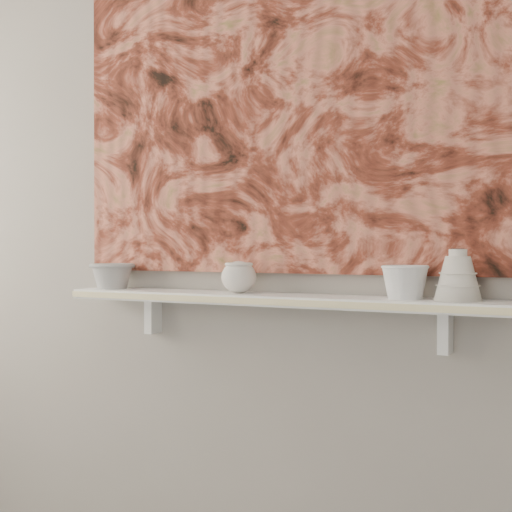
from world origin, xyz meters
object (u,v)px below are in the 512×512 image
Objects in this scene: bowl_grey at (112,276)px; cup_cream at (239,277)px; bell_vessel at (458,275)px; painting at (286,93)px; bowl_white at (405,282)px; shelf at (274,299)px.

cup_cream is (0.49, 0.00, 0.00)m from bowl_grey.
bell_vessel is (1.15, 0.00, 0.02)m from bowl_grey.
painting is 11.08× the size of bell_vessel.
painting is at bearing 171.48° from bell_vessel.
bowl_white is at bearing 180.00° from bell_vessel.
painting reaches higher than bowl_white.
shelf is at bearing 0.00° from bowl_grey.
bowl_grey is at bearing 180.00° from bowl_white.
painting reaches higher than bowl_grey.
bowl_grey is 1.15m from bell_vessel.
bell_vessel is 1.06× the size of bowl_white.
cup_cream is at bearing 180.00° from shelf.
shelf is at bearing 0.00° from cup_cream.
shelf is 0.54m from bell_vessel.
bowl_white reaches higher than shelf.
bowl_white reaches higher than bowl_grey.
bowl_white is at bearing 0.00° from bowl_grey.
cup_cream is (-0.12, 0.00, 0.06)m from shelf.
shelf is at bearing -90.00° from painting.
painting reaches higher than shelf.
shelf is 0.40m from bowl_white.
bell_vessel is (0.54, 0.00, 0.08)m from shelf.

